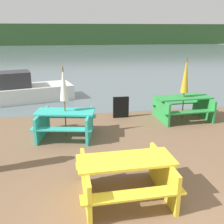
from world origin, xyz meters
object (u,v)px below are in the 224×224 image
(umbrella_gold, at_px, (186,76))
(picnic_table_teal, at_px, (66,121))
(signboard, at_px, (121,107))
(boat, at_px, (23,90))
(picnic_table_yellow, at_px, (126,175))
(picnic_table_green, at_px, (183,106))
(umbrella_white, at_px, (64,85))

(umbrella_gold, bearing_deg, picnic_table_teal, -166.56)
(signboard, bearing_deg, boat, 142.02)
(picnic_table_yellow, relative_size, umbrella_gold, 0.84)
(picnic_table_green, distance_m, umbrella_gold, 1.04)
(picnic_table_yellow, height_order, picnic_table_teal, picnic_table_yellow)
(umbrella_gold, distance_m, signboard, 2.42)
(picnic_table_yellow, height_order, signboard, picnic_table_yellow)
(picnic_table_yellow, xyz_separation_m, picnic_table_green, (2.88, 4.08, 0.01))
(umbrella_white, bearing_deg, picnic_table_green, 13.44)
(umbrella_white, height_order, signboard, umbrella_white)
(umbrella_white, bearing_deg, picnic_table_yellow, -70.59)
(picnic_table_green, bearing_deg, umbrella_gold, -90.00)
(picnic_table_green, height_order, umbrella_gold, umbrella_gold)
(picnic_table_teal, distance_m, picnic_table_green, 4.09)
(picnic_table_green, distance_m, signboard, 2.14)
(picnic_table_yellow, height_order, umbrella_white, umbrella_white)
(picnic_table_teal, distance_m, boat, 4.73)
(picnic_table_green, relative_size, boat, 0.48)
(picnic_table_green, xyz_separation_m, umbrella_white, (-3.98, -0.95, 1.05))
(picnic_table_teal, xyz_separation_m, picnic_table_green, (3.98, 0.95, 0.02))
(picnic_table_yellow, bearing_deg, boat, 111.54)
(picnic_table_yellow, distance_m, umbrella_white, 3.48)
(picnic_table_yellow, xyz_separation_m, boat, (-2.95, 7.48, 0.00))
(umbrella_gold, bearing_deg, signboard, 167.02)
(picnic_table_yellow, xyz_separation_m, picnic_table_teal, (-1.10, 3.13, -0.01))
(picnic_table_yellow, bearing_deg, umbrella_gold, 54.79)
(signboard, bearing_deg, picnic_table_yellow, -99.89)
(picnic_table_yellow, relative_size, boat, 0.43)
(picnic_table_yellow, relative_size, umbrella_white, 0.87)
(umbrella_white, xyz_separation_m, boat, (-1.85, 4.36, -1.06))
(umbrella_white, bearing_deg, signboard, 37.05)
(picnic_table_teal, relative_size, boat, 0.46)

